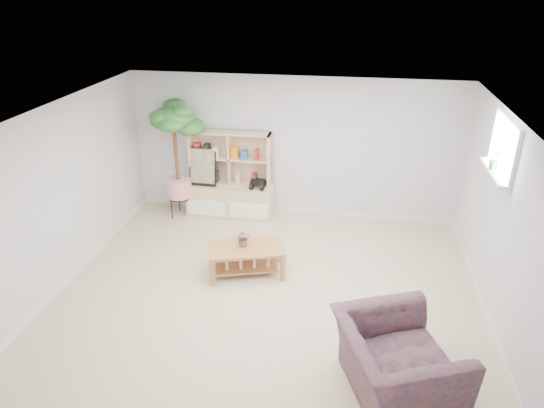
% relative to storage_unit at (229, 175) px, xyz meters
% --- Properties ---
extents(floor, '(5.50, 5.00, 0.01)m').
position_rel_storage_unit_xyz_m(floor, '(1.05, -2.24, -0.74)').
color(floor, '#BAAB99').
rests_on(floor, ground).
extents(ceiling, '(5.50, 5.00, 0.01)m').
position_rel_storage_unit_xyz_m(ceiling, '(1.05, -2.24, 1.66)').
color(ceiling, white).
rests_on(ceiling, walls).
extents(walls, '(5.51, 5.01, 2.40)m').
position_rel_storage_unit_xyz_m(walls, '(1.05, -2.24, 0.46)').
color(walls, silver).
rests_on(walls, floor).
extents(baseboard, '(5.50, 5.00, 0.10)m').
position_rel_storage_unit_xyz_m(baseboard, '(1.05, -2.24, -0.69)').
color(baseboard, white).
rests_on(baseboard, floor).
extents(window, '(0.10, 0.98, 0.68)m').
position_rel_storage_unit_xyz_m(window, '(3.78, -1.64, 1.26)').
color(window, silver).
rests_on(window, walls).
extents(window_sill, '(0.14, 1.00, 0.04)m').
position_rel_storage_unit_xyz_m(window_sill, '(3.72, -1.64, 0.94)').
color(window_sill, white).
rests_on(window_sill, walls).
extents(storage_unit, '(1.48, 0.50, 1.48)m').
position_rel_storage_unit_xyz_m(storage_unit, '(0.00, 0.00, 0.00)').
color(storage_unit, '#E3B786').
rests_on(storage_unit, floor).
extents(poster, '(0.48, 0.13, 0.66)m').
position_rel_storage_unit_xyz_m(poster, '(-0.45, -0.05, 0.14)').
color(poster, yellow).
rests_on(poster, storage_unit).
extents(toy_truck, '(0.35, 0.25, 0.18)m').
position_rel_storage_unit_xyz_m(toy_truck, '(0.50, -0.05, -0.10)').
color(toy_truck, black).
rests_on(toy_truck, storage_unit).
extents(coffee_table, '(1.15, 0.84, 0.42)m').
position_rel_storage_unit_xyz_m(coffee_table, '(0.67, -1.78, -0.53)').
color(coffee_table, brown).
rests_on(coffee_table, floor).
extents(table_plant, '(0.25, 0.23, 0.24)m').
position_rel_storage_unit_xyz_m(table_plant, '(0.64, -1.75, -0.20)').
color(table_plant, '#1D6219').
rests_on(table_plant, coffee_table).
extents(floor_tree, '(0.79, 0.79, 2.02)m').
position_rel_storage_unit_xyz_m(floor_tree, '(-0.85, -0.19, 0.27)').
color(floor_tree, '#276527').
rests_on(floor_tree, floor).
extents(armchair, '(1.40, 1.49, 0.88)m').
position_rel_storage_unit_xyz_m(armchair, '(2.59, -3.67, -0.30)').
color(armchair, '#1B2545').
rests_on(armchair, floor).
extents(sill_plant, '(0.15, 0.12, 0.25)m').
position_rel_storage_unit_xyz_m(sill_plant, '(3.72, -1.60, 1.09)').
color(sill_plant, '#276527').
rests_on(sill_plant, window_sill).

